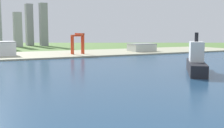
% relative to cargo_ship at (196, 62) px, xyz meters
% --- Properties ---
extents(ground_plane, '(2400.00, 2400.00, 0.00)m').
position_rel_cargo_ship_xyz_m(ground_plane, '(-109.84, 76.54, -11.06)').
color(ground_plane, '#547B3A').
extents(water_bay, '(840.00, 360.00, 0.15)m').
position_rel_cargo_ship_xyz_m(water_bay, '(-109.84, 16.54, -10.98)').
color(water_bay, navy).
rests_on(water_bay, ground).
extents(industrial_pier, '(840.00, 140.00, 2.50)m').
position_rel_cargo_ship_xyz_m(industrial_pier, '(-109.84, 266.54, -9.81)').
color(industrial_pier, '#A9A78A').
rests_on(industrial_pier, ground).
extents(cargo_ship, '(57.74, 67.53, 39.23)m').
position_rel_cargo_ship_xyz_m(cargo_ship, '(0.00, 0.00, 0.00)').
color(cargo_ship, black).
rests_on(cargo_ship, water_bay).
extents(port_crane_red, '(20.61, 39.45, 34.99)m').
position_rel_cargo_ship_xyz_m(port_crane_red, '(-37.35, 237.70, 16.35)').
color(port_crane_red, red).
rests_on(port_crane_red, industrial_pier).
extents(warehouse_annex, '(47.45, 34.01, 14.34)m').
position_rel_cargo_ship_xyz_m(warehouse_annex, '(96.37, 251.45, -1.37)').
color(warehouse_annex, silver).
rests_on(warehouse_annex, industrial_pier).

